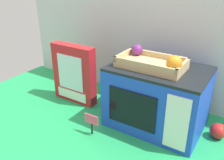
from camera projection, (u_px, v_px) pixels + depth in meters
name	position (u px, v px, depth m)	size (l,w,h in m)	color
ground_plane	(122.00, 111.00, 1.28)	(1.70, 1.70, 0.00)	#219E54
display_back_panel	(145.00, 38.00, 1.32)	(1.61, 0.03, 0.67)	silver
toy_microwave	(157.00, 97.00, 1.11)	(0.42, 0.30, 0.29)	blue
food_groups_crate	(153.00, 63.00, 1.04)	(0.28, 0.16, 0.08)	tan
cookie_set_box	(74.00, 74.00, 1.32)	(0.26, 0.06, 0.32)	red
price_sign	(91.00, 121.00, 1.07)	(0.07, 0.01, 0.10)	black
loose_toy_apple	(218.00, 131.00, 1.06)	(0.07, 0.07, 0.07)	red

